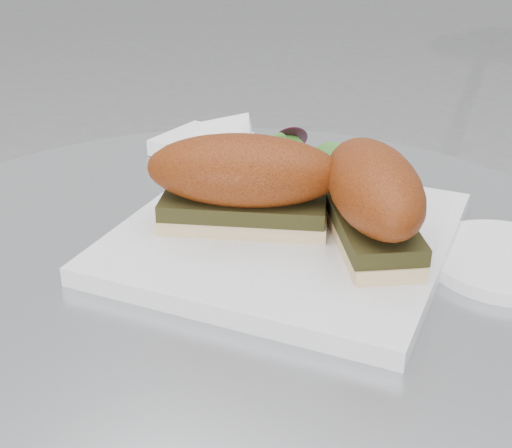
{
  "coord_description": "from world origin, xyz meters",
  "views": [
    {
      "loc": [
        0.28,
        -0.41,
        1.02
      ],
      "look_at": [
        0.01,
        0.02,
        0.77
      ],
      "focal_mm": 50.0,
      "sensor_mm": 36.0,
      "label": 1
    }
  ],
  "objects": [
    {
      "name": "sandwich_right",
      "position": [
        0.09,
        0.07,
        0.79
      ],
      "size": [
        0.15,
        0.17,
        0.08
      ],
      "rotation": [
        0.0,
        0.0,
        -0.91
      ],
      "color": "beige",
      "rests_on": "plate"
    },
    {
      "name": "salad",
      "position": [
        -0.02,
        0.13,
        0.77
      ],
      "size": [
        0.1,
        0.1,
        0.05
      ],
      "primitive_type": null,
      "color": "#40832B",
      "rests_on": "plate"
    },
    {
      "name": "saucer",
      "position": [
        0.19,
        0.12,
        0.74
      ],
      "size": [
        0.13,
        0.13,
        0.01
      ],
      "primitive_type": "cylinder",
      "color": "white",
      "rests_on": "table"
    },
    {
      "name": "plate",
      "position": [
        0.02,
        0.06,
        0.74
      ],
      "size": [
        0.31,
        0.31,
        0.02
      ],
      "primitive_type": "cube",
      "rotation": [
        0.0,
        0.0,
        0.15
      ],
      "color": "white",
      "rests_on": "table"
    },
    {
      "name": "sandwich_left",
      "position": [
        -0.02,
        0.04,
        0.79
      ],
      "size": [
        0.18,
        0.14,
        0.08
      ],
      "rotation": [
        0.0,
        0.0,
        0.44
      ],
      "color": "beige",
      "rests_on": "plate"
    },
    {
      "name": "napkin",
      "position": [
        -0.15,
        0.19,
        0.74
      ],
      "size": [
        0.15,
        0.15,
        0.02
      ],
      "primitive_type": null,
      "rotation": [
        0.0,
        0.0,
        -0.33
      ],
      "color": "white",
      "rests_on": "table"
    }
  ]
}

